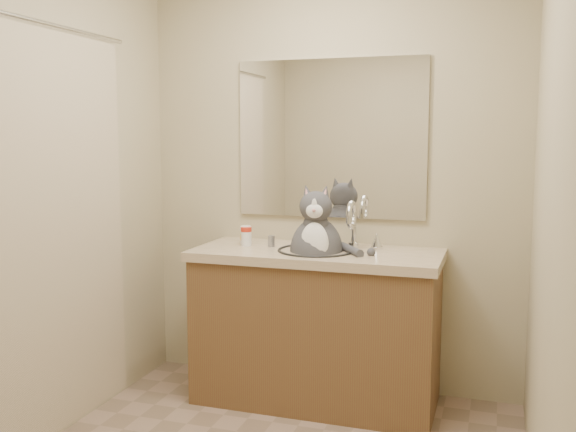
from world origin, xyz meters
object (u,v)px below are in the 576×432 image
object	(u,v)px
cat	(317,247)
grey_canister	(271,241)
pill_bottle_redcap	(246,236)
pill_bottle_orange	(246,236)

from	to	relation	value
cat	grey_canister	size ratio (longest dim) A/B	9.28
pill_bottle_redcap	pill_bottle_orange	xyz separation A→B (m)	(-0.02, 0.04, -0.00)
cat	grey_canister	world-z (taller)	cat
pill_bottle_redcap	pill_bottle_orange	size ratio (longest dim) A/B	0.99
pill_bottle_orange	cat	bearing A→B (deg)	-10.27
cat	pill_bottle_orange	bearing A→B (deg)	160.09
cat	pill_bottle_redcap	size ratio (longest dim) A/B	5.40
pill_bottle_orange	grey_canister	size ratio (longest dim) A/B	1.74
pill_bottle_redcap	pill_bottle_orange	bearing A→B (deg)	115.48
pill_bottle_redcap	grey_canister	bearing A→B (deg)	8.23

